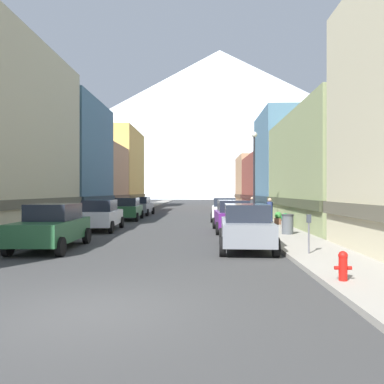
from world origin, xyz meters
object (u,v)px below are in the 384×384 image
(car_left_3, at_px, (141,206))
(pedestrian_2, at_px, (270,213))
(car_right_2, at_px, (224,209))
(streetlamp_right, at_px, (254,164))
(trash_bin_right, at_px, (288,224))
(potted_plant_0, at_px, (278,218))
(potted_plant_1, at_px, (285,220))
(car_right_1, at_px, (232,216))
(car_right_0, at_px, (246,227))
(car_left_1, at_px, (101,215))
(car_left_2, at_px, (128,209))
(parking_meter_near, at_px, (309,228))
(car_left_0, at_px, (52,226))
(pedestrian_0, at_px, (252,208))
(fire_hydrant_near, at_px, (343,265))

(car_left_3, bearing_deg, pedestrian_2, -51.46)
(car_right_2, relative_size, streetlamp_right, 0.76)
(trash_bin_right, xyz_separation_m, potted_plant_0, (0.65, 5.58, -0.11))
(potted_plant_1, xyz_separation_m, streetlamp_right, (-1.65, 1.32, 3.42))
(car_left_3, xyz_separation_m, car_right_1, (7.60, -14.69, 0.00))
(car_right_0, xyz_separation_m, streetlamp_right, (1.55, 9.04, 3.09))
(car_left_1, bearing_deg, potted_plant_1, 3.38)
(car_right_0, bearing_deg, streetlamp_right, 80.25)
(car_left_2, relative_size, parking_meter_near, 3.36)
(car_left_0, distance_m, car_left_3, 21.28)
(car_left_1, bearing_deg, car_right_0, -42.99)
(parking_meter_near, relative_size, pedestrian_2, 0.78)
(parking_meter_near, bearing_deg, potted_plant_1, 82.44)
(car_left_2, relative_size, streetlamp_right, 0.76)
(car_left_3, height_order, parking_meter_near, car_left_3)
(pedestrian_0, bearing_deg, parking_meter_near, -91.54)
(car_left_3, relative_size, trash_bin_right, 4.54)
(car_left_2, distance_m, fire_hydrant_near, 22.68)
(car_right_2, height_order, potted_plant_1, car_right_2)
(parking_meter_near, xyz_separation_m, potted_plant_1, (1.25, 9.42, -0.44))
(car_left_3, distance_m, car_right_2, 10.20)
(car_left_3, height_order, potted_plant_0, car_left_3)
(car_left_3, bearing_deg, car_right_1, -62.64)
(car_right_2, bearing_deg, car_left_0, -117.71)
(car_left_0, distance_m, potted_plant_1, 13.29)
(car_right_2, height_order, pedestrian_2, pedestrian_2)
(car_right_0, relative_size, pedestrian_2, 2.61)
(car_left_3, relative_size, parking_meter_near, 3.34)
(parking_meter_near, xyz_separation_m, pedestrian_0, (0.50, 18.64, -0.10))
(parking_meter_near, distance_m, streetlamp_right, 11.16)
(car_left_1, distance_m, car_right_0, 10.38)
(car_left_0, bearing_deg, pedestrian_0, 59.34)
(potted_plant_0, distance_m, streetlamp_right, 3.90)
(car_left_0, relative_size, fire_hydrant_near, 6.32)
(fire_hydrant_near, distance_m, trash_bin_right, 9.92)
(pedestrian_2, bearing_deg, parking_meter_near, -92.77)
(car_left_0, height_order, car_right_1, same)
(car_left_0, relative_size, car_left_1, 0.99)
(car_left_2, bearing_deg, fire_hydrant_near, -65.93)
(car_left_1, bearing_deg, car_right_1, -3.84)
(car_left_2, xyz_separation_m, pedestrian_0, (10.05, 1.90, 0.01))
(car_right_0, distance_m, streetlamp_right, 9.68)
(potted_plant_1, distance_m, pedestrian_2, 1.25)
(car_left_1, relative_size, car_right_0, 1.00)
(car_left_0, relative_size, streetlamp_right, 0.76)
(car_right_2, height_order, potted_plant_0, car_right_2)
(car_left_3, bearing_deg, streetlamp_right, -53.18)
(potted_plant_1, relative_size, streetlamp_right, 0.14)
(trash_bin_right, bearing_deg, potted_plant_1, 79.51)
(car_right_1, xyz_separation_m, fire_hydrant_near, (1.65, -12.24, -0.37))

